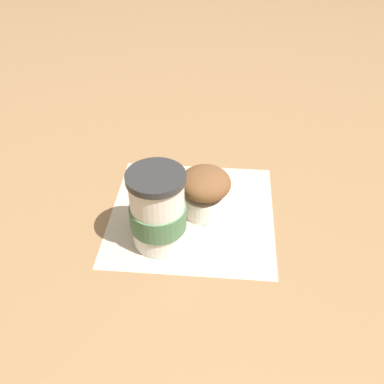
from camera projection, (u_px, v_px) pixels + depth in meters
name	position (u px, v px, depth m)	size (l,w,h in m)	color
ground_plane	(192.00, 214.00, 0.73)	(3.00, 3.00, 0.00)	#936D47
paper_napkin	(192.00, 214.00, 0.73)	(0.26, 0.26, 0.00)	beige
coffee_cup	(158.00, 211.00, 0.64)	(0.08, 0.08, 0.12)	silver
muffin	(205.00, 190.00, 0.70)	(0.08, 0.08, 0.08)	white
banana	(174.00, 196.00, 0.73)	(0.12, 0.14, 0.03)	gold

